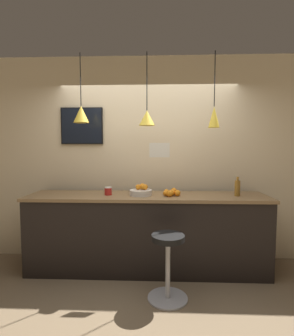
{
  "coord_description": "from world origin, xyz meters",
  "views": [
    {
      "loc": [
        0.14,
        -2.64,
        1.62
      ],
      "look_at": [
        0.0,
        0.71,
        1.35
      ],
      "focal_mm": 28.0,
      "sensor_mm": 36.0,
      "label": 1
    }
  ],
  "objects_px": {
    "bar_stool": "(168,258)",
    "fruit_bowl": "(141,191)",
    "spread_jar": "(108,191)",
    "mounted_tv": "(82,126)",
    "juice_bottle": "(237,188)"
  },
  "relations": [
    {
      "from": "bar_stool",
      "to": "fruit_bowl",
      "type": "distance_m",
      "value": 0.94
    },
    {
      "from": "spread_jar",
      "to": "mounted_tv",
      "type": "height_order",
      "value": "mounted_tv"
    },
    {
      "from": "bar_stool",
      "to": "mounted_tv",
      "type": "height_order",
      "value": "mounted_tv"
    },
    {
      "from": "bar_stool",
      "to": "mounted_tv",
      "type": "distance_m",
      "value": 2.18
    },
    {
      "from": "spread_jar",
      "to": "juice_bottle",
      "type": "bearing_deg",
      "value": -0.0
    },
    {
      "from": "mounted_tv",
      "to": "juice_bottle",
      "type": "bearing_deg",
      "value": -11.39
    },
    {
      "from": "juice_bottle",
      "to": "mounted_tv",
      "type": "relative_size",
      "value": 0.41
    },
    {
      "from": "juice_bottle",
      "to": "mounted_tv",
      "type": "distance_m",
      "value": 2.29
    },
    {
      "from": "bar_stool",
      "to": "juice_bottle",
      "type": "xyz_separation_m",
      "value": [
        0.9,
        0.64,
        0.66
      ]
    },
    {
      "from": "juice_bottle",
      "to": "mounted_tv",
      "type": "height_order",
      "value": "mounted_tv"
    },
    {
      "from": "fruit_bowl",
      "to": "mounted_tv",
      "type": "distance_m",
      "value": 1.31
    },
    {
      "from": "spread_jar",
      "to": "mounted_tv",
      "type": "distance_m",
      "value": 1.07
    },
    {
      "from": "juice_bottle",
      "to": "spread_jar",
      "type": "height_order",
      "value": "juice_bottle"
    },
    {
      "from": "juice_bottle",
      "to": "spread_jar",
      "type": "xyz_separation_m",
      "value": [
        -1.65,
        0.0,
        -0.05
      ]
    },
    {
      "from": "bar_stool",
      "to": "fruit_bowl",
      "type": "xyz_separation_m",
      "value": [
        -0.32,
        0.65,
        0.6
      ]
    }
  ]
}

